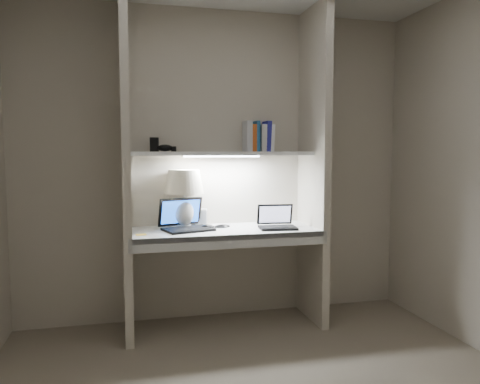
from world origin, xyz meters
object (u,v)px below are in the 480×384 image
object	(u,v)px
laptop_netbook	(277,223)
table_lamp	(184,188)
speaker	(201,217)
laptop_main	(185,223)
book_row	(258,137)

from	to	relation	value
laptop_netbook	table_lamp	bearing A→B (deg)	170.77
speaker	laptop_main	bearing A→B (deg)	-113.90
table_lamp	speaker	distance (m)	0.30
table_lamp	laptop_netbook	xyz separation A→B (m)	(0.70, -0.20, -0.27)
table_lamp	laptop_main	size ratio (longest dim) A/B	1.08
speaker	book_row	distance (m)	0.80
laptop_main	book_row	distance (m)	0.92
laptop_main	speaker	world-z (taller)	laptop_main
laptop_main	laptop_netbook	size ratio (longest dim) A/B	1.37
laptop_netbook	speaker	size ratio (longest dim) A/B	2.34
book_row	table_lamp	bearing A→B (deg)	-175.20
speaker	book_row	world-z (taller)	book_row
laptop_netbook	speaker	world-z (taller)	laptop_netbook
laptop_netbook	book_row	size ratio (longest dim) A/B	1.25
table_lamp	laptop_main	xyz separation A→B (m)	(-0.01, -0.10, -0.25)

